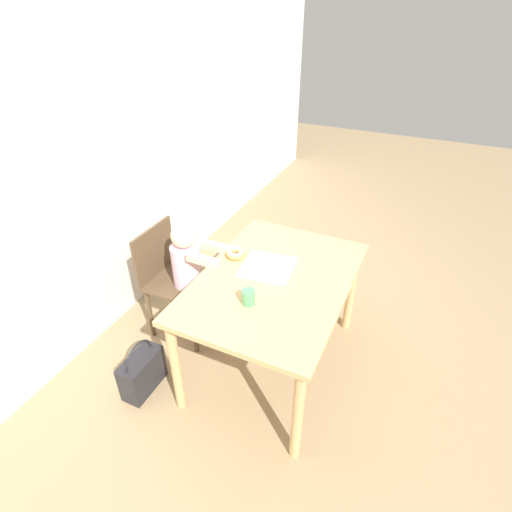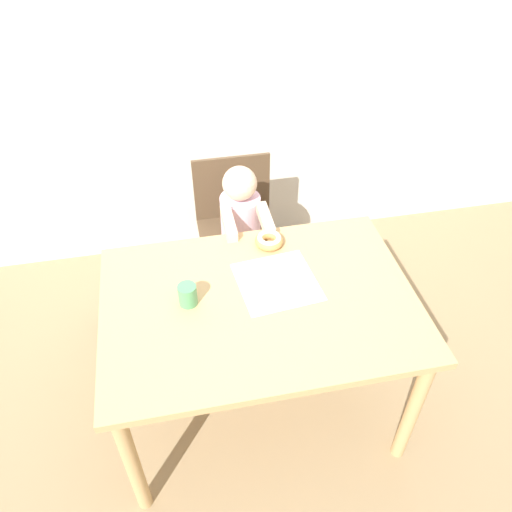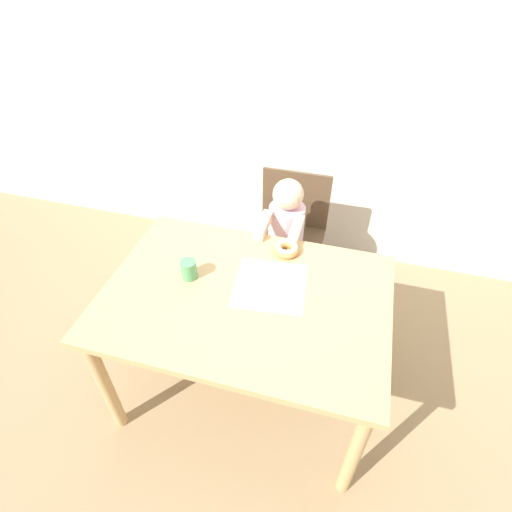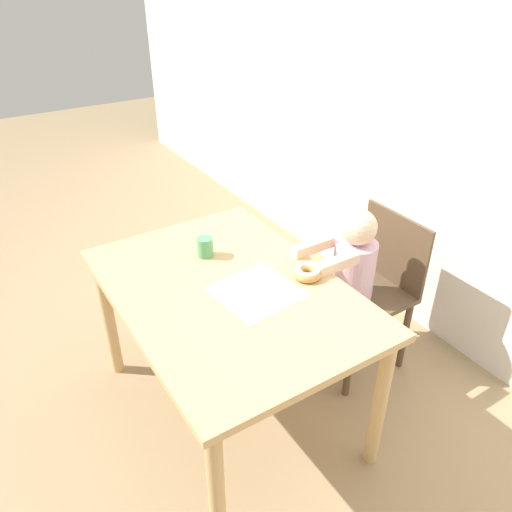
{
  "view_description": "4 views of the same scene",
  "coord_description": "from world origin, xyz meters",
  "px_view_note": "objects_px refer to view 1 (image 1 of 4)",
  "views": [
    {
      "loc": [
        -1.83,
        -0.73,
        2.2
      ],
      "look_at": [
        0.01,
        0.13,
        0.86
      ],
      "focal_mm": 28.0,
      "sensor_mm": 36.0,
      "label": 1
    },
    {
      "loc": [
        -0.29,
        -1.35,
        2.21
      ],
      "look_at": [
        0.01,
        0.13,
        0.86
      ],
      "focal_mm": 35.0,
      "sensor_mm": 36.0,
      "label": 2
    },
    {
      "loc": [
        0.37,
        -1.16,
        2.04
      ],
      "look_at": [
        0.01,
        0.13,
        0.86
      ],
      "focal_mm": 28.0,
      "sensor_mm": 36.0,
      "label": 3
    },
    {
      "loc": [
        1.51,
        -0.82,
        1.95
      ],
      "look_at": [
        0.01,
        0.13,
        0.86
      ],
      "focal_mm": 35.0,
      "sensor_mm": 36.0,
      "label": 4
    }
  ],
  "objects_px": {
    "chair": "(175,279)",
    "cup": "(248,297)",
    "child_figure": "(189,279)",
    "handbag": "(142,372)",
    "donut": "(235,253)"
  },
  "relations": [
    {
      "from": "handbag",
      "to": "child_figure",
      "type": "bearing_deg",
      "value": -0.67
    },
    {
      "from": "chair",
      "to": "child_figure",
      "type": "xyz_separation_m",
      "value": [
        0.0,
        -0.13,
        0.04
      ]
    },
    {
      "from": "donut",
      "to": "cup",
      "type": "height_order",
      "value": "cup"
    },
    {
      "from": "child_figure",
      "to": "cup",
      "type": "xyz_separation_m",
      "value": [
        -0.32,
        -0.63,
        0.3
      ]
    },
    {
      "from": "handbag",
      "to": "cup",
      "type": "bearing_deg",
      "value": -66.52
    },
    {
      "from": "chair",
      "to": "donut",
      "type": "distance_m",
      "value": 0.57
    },
    {
      "from": "chair",
      "to": "cup",
      "type": "bearing_deg",
      "value": -113.04
    },
    {
      "from": "child_figure",
      "to": "handbag",
      "type": "height_order",
      "value": "child_figure"
    },
    {
      "from": "donut",
      "to": "handbag",
      "type": "relative_size",
      "value": 0.33
    },
    {
      "from": "chair",
      "to": "cup",
      "type": "relative_size",
      "value": 9.08
    },
    {
      "from": "chair",
      "to": "handbag",
      "type": "xyz_separation_m",
      "value": [
        -0.6,
        -0.12,
        -0.31
      ]
    },
    {
      "from": "child_figure",
      "to": "handbag",
      "type": "relative_size",
      "value": 2.38
    },
    {
      "from": "chair",
      "to": "cup",
      "type": "xyz_separation_m",
      "value": [
        -0.32,
        -0.76,
        0.33
      ]
    },
    {
      "from": "handbag",
      "to": "cup",
      "type": "relative_size",
      "value": 4.26
    },
    {
      "from": "donut",
      "to": "handbag",
      "type": "height_order",
      "value": "donut"
    }
  ]
}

